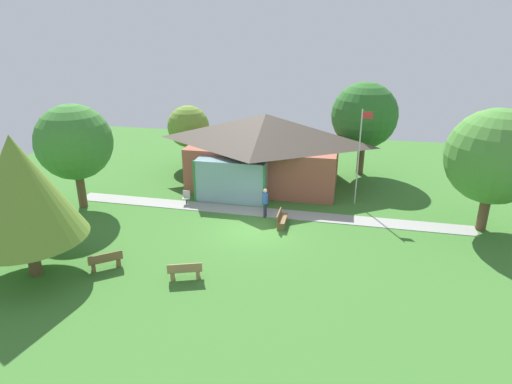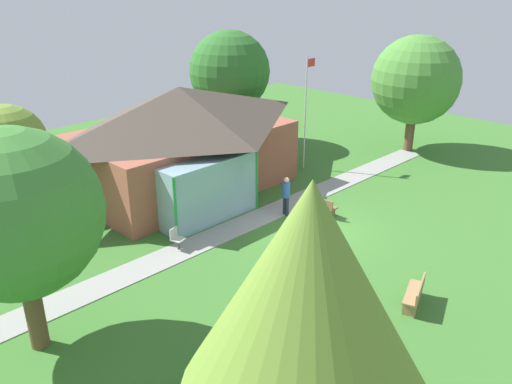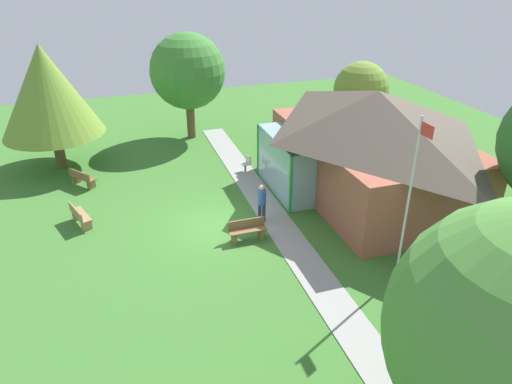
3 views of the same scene
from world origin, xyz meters
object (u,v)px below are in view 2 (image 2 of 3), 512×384
Objects in this scene: bench_rear_near_path at (320,206)px; tree_east_hedge at (416,80)px; bench_front_center at (415,295)px; tree_behind_pavilion_left at (8,143)px; tree_behind_pavilion_right at (230,72)px; tree_lawn_corner at (308,293)px; visitor_on_path at (286,193)px; pavilion at (182,138)px; bench_front_left at (339,352)px; patio_chair_west at (177,239)px; tree_west_hedge at (15,214)px; flagpole at (306,109)px.

tree_east_hedge is at bearing 99.31° from bench_rear_near_path.
bench_front_center is 17.16m from tree_behind_pavilion_left.
bench_front_center is 18.57m from tree_behind_pavilion_right.
tree_behind_pavilion_right is at bearing 51.06° from tree_lawn_corner.
pavilion is at bearing 18.97° from visitor_on_path.
bench_front_left is 0.23× the size of tree_lawn_corner.
visitor_on_path reaches higher than patio_chair_west.
visitor_on_path is at bearing 54.18° from bench_front_center.
bench_front_left is at bearing -50.87° from tree_west_hedge.
tree_west_hedge is at bearing 90.55° from bench_front_left.
flagpole is 1.26× the size of tree_behind_pavilion_left.
bench_rear_near_path is 0.32× the size of tree_behind_pavilion_left.
bench_front_left is at bearing 159.43° from bench_front_center.
visitor_on_path is (1.15, -5.49, -1.52)m from pavilion.
flagpole is 3.75× the size of bench_front_center.
tree_behind_pavilion_left is at bearing 57.80° from bench_front_left.
bench_rear_near_path is 0.24× the size of tree_west_hedge.
bench_front_left is 3.83m from bench_front_center.
patio_chair_west is at bearing 90.72° from bench_front_center.
tree_behind_pavilion_right is at bearing 31.34° from tree_west_hedge.
bench_rear_near_path is 0.23× the size of tree_east_hedge.
tree_lawn_corner is at bearing 53.31° from patio_chair_west.
visitor_on_path is (5.12, -0.89, 0.61)m from patio_chair_west.
tree_behind_pavilion_right reaches higher than bench_front_center.
tree_west_hedge is (-16.25, -4.04, 0.80)m from flagpole.
tree_behind_pavilion_left is (3.41, 9.55, -0.99)m from tree_west_hedge.
bench_rear_near_path and bench_front_left have the same top height.
flagpole is 4.05× the size of bench_front_left.
flagpole is 16.76m from tree_west_hedge.
patio_chair_west is 0.14× the size of tree_west_hedge.
pavilion is 7.40× the size of bench_front_left.
flagpole is 18.04m from tree_lawn_corner.
pavilion is 6.16× the size of visitor_on_path.
tree_behind_pavilion_right is (10.49, 8.38, 3.92)m from patio_chair_west.
bench_front_left is 4.77m from tree_lawn_corner.
patio_chair_west is (-2.98, 8.14, 0.01)m from bench_front_center.
flagpole is at bearing -19.83° from pavilion.
patio_chair_west is (-10.21, -2.35, -2.81)m from flagpole.
patio_chair_west is (-3.97, -4.60, -2.12)m from pavilion.
pavilion is at bearing 160.26° from tree_east_hedge.
patio_chair_west reaches higher than bench_rear_near_path.
tree_west_hedge is at bearing -148.66° from tree_behind_pavilion_right.
tree_lawn_corner reaches higher than tree_west_hedge.
pavilion is 1.83× the size of flagpole.
bench_front_center is 0.25× the size of tree_west_hedge.
pavilion is 6.44m from patio_chair_west.
tree_east_hedge is (6.67, -2.39, 0.87)m from flagpole.
pavilion is at bearing 60.94° from tree_lawn_corner.
tree_west_hedge is (-22.92, -1.65, -0.07)m from tree_east_hedge.
visitor_on_path is 11.58m from tree_west_hedge.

